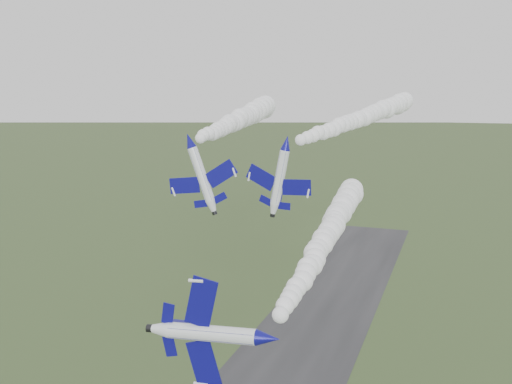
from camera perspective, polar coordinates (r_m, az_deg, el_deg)
jet_lead at (r=56.21m, az=1.23°, el=-14.48°), size 3.67×13.87×11.44m
smoke_trail_jet_lead at (r=86.44m, az=7.14°, el=-4.23°), size 9.54×59.14×4.54m
jet_pair_left at (r=90.73m, az=-6.69°, el=5.14°), size 10.97×13.66×4.47m
smoke_trail_jet_pair_left at (r=128.57m, az=-1.53°, el=7.36°), size 17.42×72.11×5.77m
jet_pair_right at (r=84.32m, az=3.04°, el=4.94°), size 10.49×12.70×3.56m
smoke_trail_jet_pair_right at (r=122.10m, az=10.84°, el=7.44°), size 12.40×74.24×4.69m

